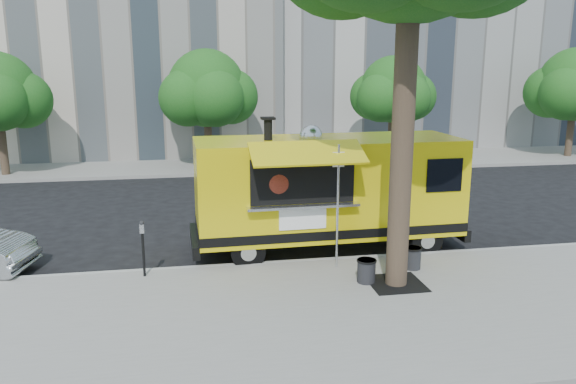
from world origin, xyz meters
name	(u,v)px	position (x,y,z in m)	size (l,w,h in m)	color
ground	(265,255)	(0.00, 0.00, 0.00)	(120.00, 120.00, 0.00)	black
sidewalk	(292,319)	(0.00, -4.00, 0.07)	(60.00, 6.00, 0.15)	gray
curb	(270,265)	(0.00, -0.93, 0.07)	(60.00, 0.14, 0.16)	#999993
far_sidewalk	(229,164)	(0.00, 13.50, 0.07)	(60.00, 5.00, 0.15)	gray
tree_well	(396,283)	(2.60, -2.80, 0.15)	(1.20, 1.20, 0.02)	black
far_tree_b	(207,88)	(-1.00, 12.70, 3.83)	(3.60, 3.60, 5.50)	#33261C
far_tree_c	(393,90)	(8.00, 12.40, 3.72)	(3.24, 3.24, 5.21)	#33261C
far_tree_d	(575,85)	(18.00, 12.60, 3.89)	(3.78, 3.78, 5.64)	#33261C
sign_post	(338,199)	(1.55, -1.55, 1.85)	(0.28, 0.06, 3.00)	silver
parking_meter	(143,242)	(-3.00, -1.35, 0.98)	(0.11, 0.11, 1.33)	black
food_truck	(327,189)	(1.71, 0.17, 1.70)	(7.38, 3.54, 3.62)	#D4BF0B
trash_bin_left	(412,257)	(3.33, -1.95, 0.43)	(0.44, 0.44, 0.53)	black
trash_bin_right	(366,270)	(1.97, -2.60, 0.44)	(0.44, 0.44, 0.53)	black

